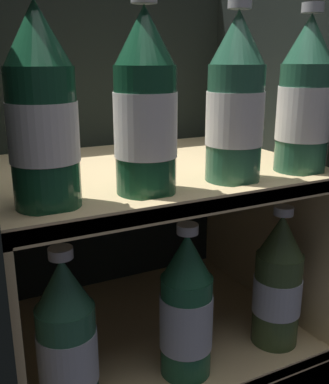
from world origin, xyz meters
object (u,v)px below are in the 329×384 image
Objects in this scene: bottle_upper_front_1 at (145,110)px; bottle_upper_front_2 at (235,105)px; bottle_upper_front_0 at (42,115)px; bottle_lower_front_2 at (278,284)px; bottle_lower_front_0 at (67,343)px; bottle_upper_front_3 at (305,101)px; bottle_lower_front_1 at (185,310)px.

bottle_upper_front_1 is 1.00× the size of bottle_upper_front_2.
bottle_upper_front_0 is 0.48m from bottle_lower_front_2.
bottle_upper_front_1 is 1.00× the size of bottle_lower_front_0.
bottle_lower_front_0 is at bearing 180.00° from bottle_lower_front_2.
bottle_lower_front_0 is 0.36m from bottle_lower_front_2.
bottle_lower_front_0 is (-0.39, -0.00, -0.31)m from bottle_upper_front_3.
bottle_lower_front_1 and bottle_lower_front_2 have the same top height.
bottle_lower_front_1 is at bearing -0.00° from bottle_lower_front_0.
bottle_upper_front_0 reaches higher than bottle_lower_front_2.
bottle_upper_front_1 is 0.27m from bottle_upper_front_3.
bottle_upper_front_3 is at bearing 0.00° from bottle_lower_front_2.
bottle_upper_front_1 is 1.00× the size of bottle_lower_front_2.
bottle_upper_front_1 is at bearing -0.00° from bottle_upper_front_0.
bottle_upper_front_1 is 0.39m from bottle_lower_front_2.
bottle_lower_front_0 is 1.00× the size of bottle_lower_front_2.
bottle_lower_front_0 is 1.00× the size of bottle_lower_front_1.
bottle_upper_front_2 is 0.32m from bottle_lower_front_2.
bottle_upper_front_0 is at bearing 180.00° from bottle_upper_front_2.
bottle_upper_front_3 is 1.00× the size of bottle_lower_front_1.
bottle_upper_front_0 reaches higher than bottle_lower_front_0.
bottle_upper_front_1 is at bearing -180.00° from bottle_upper_front_2.
bottle_upper_front_1 reaches higher than bottle_lower_front_1.
bottle_upper_front_2 reaches higher than bottle_lower_front_1.
bottle_lower_front_2 is at bearing 0.00° from bottle_lower_front_1.
bottle_lower_front_2 is (0.10, 0.00, -0.31)m from bottle_upper_front_2.
bottle_upper_front_2 is (0.14, 0.00, 0.00)m from bottle_upper_front_1.
bottle_upper_front_1 is 1.00× the size of bottle_lower_front_1.
bottle_upper_front_2 reaches higher than bottle_lower_front_2.
bottle_lower_front_1 is (0.06, 0.00, -0.31)m from bottle_upper_front_1.
bottle_upper_front_2 is (0.27, 0.00, -0.00)m from bottle_upper_front_0.
bottle_upper_front_3 is 1.00× the size of bottle_lower_front_2.
bottle_upper_front_1 is at bearing 180.00° from bottle_lower_front_1.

